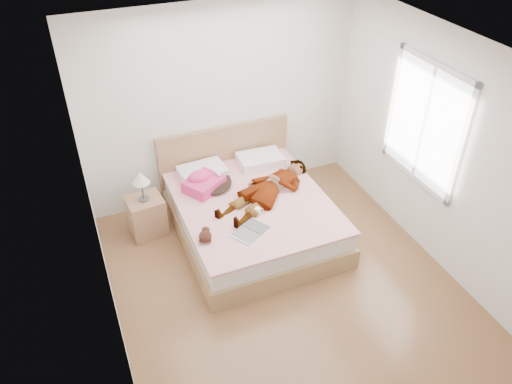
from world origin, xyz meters
TOP-DOWN VIEW (x-y plane):
  - ground at (0.00, 0.00)m, footprint 4.00×4.00m
  - woman at (0.23, 1.02)m, footprint 1.62×1.25m
  - hair at (-0.34, 1.47)m, footprint 0.50×0.61m
  - phone at (-0.27, 1.42)m, footprint 0.08×0.10m
  - room_shell at (1.77, 0.30)m, footprint 4.00×4.00m
  - bed at (0.00, 1.04)m, footprint 1.80×2.08m
  - towel at (-0.48, 1.41)m, footprint 0.57×0.54m
  - magazine at (-0.23, 0.42)m, footprint 0.50×0.44m
  - coffee_mug at (-0.05, 0.69)m, footprint 0.11×0.09m
  - plush_toy at (-0.74, 0.48)m, footprint 0.19×0.24m
  - nightstand at (-1.20, 1.47)m, footprint 0.46×0.41m

SIDE VIEW (x-z plane):
  - ground at x=0.00m, z-range 0.00..0.00m
  - bed at x=0.00m, z-range -0.22..0.78m
  - nightstand at x=-1.20m, z-range -0.15..0.75m
  - magazine at x=-0.23m, z-range 0.51..0.53m
  - coffee_mug at x=-0.05m, z-range 0.51..0.60m
  - hair at x=-0.34m, z-range 0.51..0.60m
  - plush_toy at x=-0.74m, z-range 0.51..0.63m
  - towel at x=-0.48m, z-range 0.49..0.72m
  - woman at x=0.23m, z-range 0.51..0.72m
  - phone at x=-0.27m, z-range 0.66..0.71m
  - room_shell at x=1.77m, z-range -0.50..3.50m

